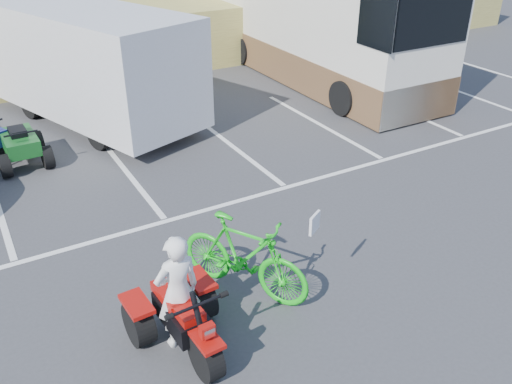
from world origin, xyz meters
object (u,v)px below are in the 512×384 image
green_dirt_bike (244,256)px  quad_atv_green (25,164)px  red_trike_atv (187,347)px  rv_motorhome (308,24)px  rider (178,292)px  cargo_trailer (91,63)px

green_dirt_bike → quad_atv_green: size_ratio=1.46×
red_trike_atv → rv_motorhome: rv_motorhome is taller
rider → cargo_trailer: 8.94m
green_dirt_bike → quad_atv_green: green_dirt_bike is taller
cargo_trailer → rv_motorhome: size_ratio=0.63×
cargo_trailer → quad_atv_green: (-2.24, -1.80, -1.60)m
rider → quad_atv_green: rider is taller
cargo_trailer → green_dirt_bike: bearing=-109.6°
cargo_trailer → quad_atv_green: size_ratio=4.59×
red_trike_atv → green_dirt_bike: (1.26, 0.67, 0.65)m
rider → quad_atv_green: size_ratio=1.16×
green_dirt_bike → cargo_trailer: bearing=59.2°
red_trike_atv → rv_motorhome: (8.65, 9.79, 1.68)m
red_trike_atv → rv_motorhome: 13.17m
rider → rv_motorhome: size_ratio=0.16×
green_dirt_bike → quad_atv_green: bearing=78.2°
quad_atv_green → rv_motorhome: bearing=13.7°
cargo_trailer → rv_motorhome: rv_motorhome is taller
green_dirt_bike → cargo_trailer: cargo_trailer is taller
red_trike_atv → green_dirt_bike: size_ratio=0.77×
green_dirt_bike → rv_motorhome: size_ratio=0.20×
red_trike_atv → quad_atv_green: bearing=94.2°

